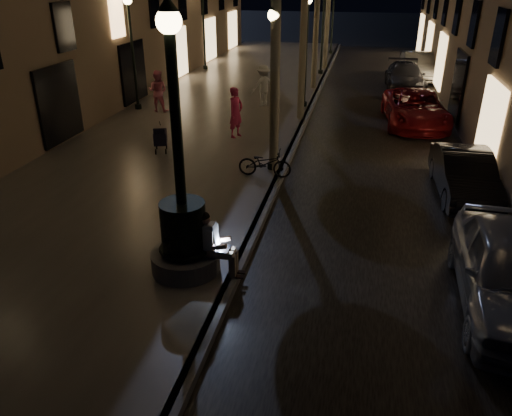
% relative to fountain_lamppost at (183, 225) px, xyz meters
% --- Properties ---
extents(ground, '(120.00, 120.00, 0.00)m').
position_rel_fountain_lamppost_xyz_m(ground, '(1.00, 13.00, -1.21)').
color(ground, black).
rests_on(ground, ground).
extents(cobble_lane, '(6.00, 45.00, 0.02)m').
position_rel_fountain_lamppost_xyz_m(cobble_lane, '(4.00, 13.00, -1.20)').
color(cobble_lane, black).
rests_on(cobble_lane, ground).
extents(promenade, '(8.00, 45.00, 0.20)m').
position_rel_fountain_lamppost_xyz_m(promenade, '(-3.00, 13.00, -1.11)').
color(promenade, '#635D58').
rests_on(promenade, ground).
extents(curb_strip, '(0.25, 45.00, 0.20)m').
position_rel_fountain_lamppost_xyz_m(curb_strip, '(1.00, 13.00, -1.11)').
color(curb_strip, '#59595B').
rests_on(curb_strip, ground).
extents(fountain_lamppost, '(1.40, 1.40, 5.21)m').
position_rel_fountain_lamppost_xyz_m(fountain_lamppost, '(0.00, 0.00, 0.00)').
color(fountain_lamppost, '#59595B').
rests_on(fountain_lamppost, promenade).
extents(seated_man_laptop, '(0.97, 0.33, 1.34)m').
position_rel_fountain_lamppost_xyz_m(seated_man_laptop, '(0.61, -0.00, -0.30)').
color(seated_man_laptop, gray).
rests_on(seated_man_laptop, promenade).
extents(lamp_curb_a, '(0.36, 0.36, 4.81)m').
position_rel_fountain_lamppost_xyz_m(lamp_curb_a, '(0.70, 6.00, 2.02)').
color(lamp_curb_a, black).
rests_on(lamp_curb_a, promenade).
extents(lamp_curb_b, '(0.36, 0.36, 4.81)m').
position_rel_fountain_lamppost_xyz_m(lamp_curb_b, '(0.70, 14.00, 2.02)').
color(lamp_curb_b, black).
rests_on(lamp_curb_b, promenade).
extents(lamp_curb_c, '(0.36, 0.36, 4.81)m').
position_rel_fountain_lamppost_xyz_m(lamp_curb_c, '(0.70, 22.00, 2.02)').
color(lamp_curb_c, black).
rests_on(lamp_curb_c, promenade).
extents(lamp_curb_d, '(0.36, 0.36, 4.81)m').
position_rel_fountain_lamppost_xyz_m(lamp_curb_d, '(0.70, 30.00, 2.02)').
color(lamp_curb_d, black).
rests_on(lamp_curb_d, promenade).
extents(lamp_left_b, '(0.36, 0.36, 4.81)m').
position_rel_fountain_lamppost_xyz_m(lamp_left_b, '(-6.40, 12.00, 2.02)').
color(lamp_left_b, black).
rests_on(lamp_left_b, promenade).
extents(lamp_left_c, '(0.36, 0.36, 4.81)m').
position_rel_fountain_lamppost_xyz_m(lamp_left_c, '(-6.40, 22.00, 2.02)').
color(lamp_left_c, black).
rests_on(lamp_left_c, promenade).
extents(stroller, '(0.62, 0.99, 1.00)m').
position_rel_fountain_lamppost_xyz_m(stroller, '(-3.25, 6.79, -0.51)').
color(stroller, black).
rests_on(stroller, promenade).
extents(car_front, '(2.00, 4.59, 1.54)m').
position_rel_fountain_lamppost_xyz_m(car_front, '(6.20, 0.31, -0.44)').
color(car_front, '#9E9FA6').
rests_on(car_front, ground).
extents(car_second, '(1.52, 3.95, 1.28)m').
position_rel_fountain_lamppost_xyz_m(car_second, '(6.20, 5.55, -0.57)').
color(car_second, black).
rests_on(car_second, ground).
extents(car_third, '(2.63, 5.12, 1.38)m').
position_rel_fountain_lamppost_xyz_m(car_third, '(5.39, 12.58, -0.52)').
color(car_third, maroon).
rests_on(car_third, ground).
extents(car_rear, '(2.02, 4.72, 1.36)m').
position_rel_fountain_lamppost_xyz_m(car_rear, '(5.36, 19.36, -0.53)').
color(car_rear, '#313136').
rests_on(car_rear, ground).
extents(car_fifth, '(1.81, 4.60, 1.49)m').
position_rel_fountain_lamppost_xyz_m(car_fifth, '(6.20, 22.50, -0.47)').
color(car_fifth, '#AFAFA9').
rests_on(car_fifth, ground).
extents(pedestrian_red, '(0.67, 0.78, 1.81)m').
position_rel_fountain_lamppost_xyz_m(pedestrian_red, '(-1.18, 8.95, -0.11)').
color(pedestrian_red, '#BE264F').
rests_on(pedestrian_red, promenade).
extents(pedestrian_pink, '(0.86, 0.67, 1.75)m').
position_rel_fountain_lamppost_xyz_m(pedestrian_pink, '(-5.34, 11.82, -0.14)').
color(pedestrian_pink, pink).
rests_on(pedestrian_pink, promenade).
extents(pedestrian_white, '(1.32, 1.23, 1.79)m').
position_rel_fountain_lamppost_xyz_m(pedestrian_white, '(-1.13, 13.78, -0.12)').
color(pedestrian_white, silver).
rests_on(pedestrian_white, promenade).
extents(bicycle, '(1.58, 0.56, 0.83)m').
position_rel_fountain_lamppost_xyz_m(bicycle, '(0.60, 5.34, -0.60)').
color(bicycle, black).
rests_on(bicycle, promenade).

